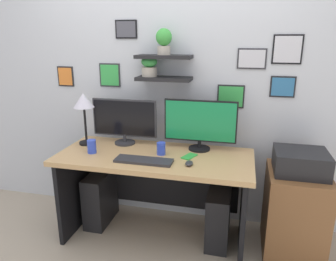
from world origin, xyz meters
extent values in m
plane|color=tan|center=(0.00, 0.00, 0.00)|extent=(8.00, 8.00, 0.00)
cube|color=silver|center=(0.00, 0.44, 1.35)|extent=(4.40, 0.04, 2.70)
cube|color=black|center=(0.00, 0.32, 1.32)|extent=(0.47, 0.20, 0.03)
cube|color=black|center=(0.00, 0.32, 1.50)|extent=(0.47, 0.20, 0.03)
cylinder|color=#B2A899|center=(-0.13, 0.32, 1.37)|extent=(0.13, 0.13, 0.08)
ellipsoid|color=green|center=(-0.13, 0.32, 1.46)|extent=(0.13, 0.13, 0.09)
cylinder|color=#B2A899|center=(0.00, 0.32, 1.55)|extent=(0.11, 0.11, 0.07)
ellipsoid|color=green|center=(0.00, 0.32, 1.66)|extent=(0.13, 0.13, 0.14)
cube|color=#2D2D33|center=(-0.54, 0.42, 1.33)|extent=(0.20, 0.02, 0.21)
cube|color=green|center=(-0.54, 0.41, 1.33)|extent=(0.17, 0.00, 0.19)
cube|color=#2D2D33|center=(0.71, 0.42, 1.49)|extent=(0.23, 0.02, 0.16)
cube|color=silver|center=(0.71, 0.41, 1.49)|extent=(0.21, 0.00, 0.14)
cube|color=black|center=(-0.36, 0.42, 1.72)|extent=(0.20, 0.02, 0.16)
cube|color=#4C4C56|center=(-0.36, 0.41, 1.72)|extent=(0.17, 0.00, 0.13)
cube|color=black|center=(0.56, 0.42, 1.17)|extent=(0.23, 0.02, 0.19)
cube|color=green|center=(0.56, 0.41, 1.17)|extent=(0.20, 0.00, 0.17)
cube|color=black|center=(0.98, 0.42, 1.57)|extent=(0.23, 0.02, 0.23)
cube|color=silver|center=(0.98, 0.41, 1.57)|extent=(0.20, 0.00, 0.20)
cube|color=black|center=(-0.99, 0.42, 1.30)|extent=(0.16, 0.02, 0.19)
cube|color=orange|center=(-0.99, 0.41, 1.30)|extent=(0.14, 0.00, 0.16)
cube|color=black|center=(0.97, 0.42, 1.27)|extent=(0.20, 0.02, 0.17)
cube|color=teal|center=(0.97, 0.41, 1.27)|extent=(0.17, 0.00, 0.15)
cube|color=tan|center=(0.00, 0.00, 0.73)|extent=(1.56, 0.68, 0.04)
cube|color=black|center=(-0.72, 0.00, 0.35)|extent=(0.04, 0.62, 0.71)
cube|color=black|center=(0.72, 0.00, 0.35)|extent=(0.04, 0.62, 0.71)
cube|color=black|center=(0.00, 0.30, 0.39)|extent=(1.36, 0.02, 0.50)
cylinder|color=#2D2D33|center=(-0.33, 0.21, 0.76)|extent=(0.18, 0.18, 0.02)
cylinder|color=#2D2D33|center=(-0.33, 0.21, 0.80)|extent=(0.03, 0.03, 0.07)
cube|color=#2D2D33|center=(-0.33, 0.22, 0.98)|extent=(0.58, 0.02, 0.33)
cube|color=black|center=(-0.33, 0.21, 0.98)|extent=(0.55, 0.00, 0.30)
cylinder|color=black|center=(0.33, 0.21, 0.76)|extent=(0.18, 0.18, 0.02)
cylinder|color=black|center=(0.33, 0.21, 0.80)|extent=(0.03, 0.03, 0.07)
cube|color=black|center=(0.33, 0.22, 1.00)|extent=(0.60, 0.02, 0.35)
cube|color=#198C4C|center=(0.33, 0.21, 1.00)|extent=(0.58, 0.00, 0.32)
cube|color=#2D2D33|center=(-0.04, -0.16, 0.76)|extent=(0.44, 0.14, 0.02)
ellipsoid|color=#2D2D33|center=(0.31, -0.15, 0.77)|extent=(0.06, 0.09, 0.03)
cylinder|color=black|center=(-0.66, 0.12, 0.76)|extent=(0.13, 0.13, 0.02)
cylinder|color=black|center=(-0.66, 0.12, 0.92)|extent=(0.02, 0.02, 0.31)
cone|color=silver|center=(-0.66, 0.12, 1.14)|extent=(0.18, 0.18, 0.12)
cube|color=green|center=(0.28, 0.02, 0.76)|extent=(0.12, 0.16, 0.01)
cylinder|color=blue|center=(0.05, 0.02, 0.80)|extent=(0.07, 0.07, 0.10)
cylinder|color=blue|center=(-0.51, -0.08, 0.81)|extent=(0.07, 0.07, 0.11)
cube|color=brown|center=(1.11, 0.08, 0.34)|extent=(0.44, 0.50, 0.68)
cube|color=black|center=(1.11, 0.08, 0.76)|extent=(0.38, 0.34, 0.17)
cube|color=black|center=(-0.55, 0.11, 0.24)|extent=(0.18, 0.40, 0.48)
cube|color=black|center=(0.53, 0.05, 0.23)|extent=(0.18, 0.40, 0.46)
camera|label=1|loc=(0.66, -2.26, 1.65)|focal=33.46mm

